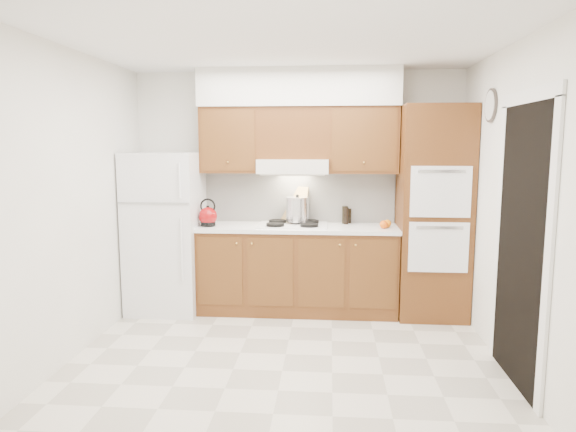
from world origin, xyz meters
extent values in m
plane|color=beige|center=(0.00, 0.00, 0.00)|extent=(3.60, 3.60, 0.00)
plane|color=white|center=(0.00, 0.00, 2.60)|extent=(3.60, 3.60, 0.00)
cube|color=white|center=(0.00, 1.50, 1.30)|extent=(3.60, 0.02, 2.60)
cube|color=white|center=(-1.80, 0.00, 1.30)|extent=(0.02, 3.00, 2.60)
cube|color=white|center=(1.80, 0.00, 1.30)|extent=(0.02, 3.00, 2.60)
cube|color=white|center=(-1.41, 1.14, 0.86)|extent=(0.75, 0.72, 1.72)
cube|color=brown|center=(0.02, 1.20, 0.45)|extent=(2.11, 0.60, 0.90)
cube|color=white|center=(0.03, 1.19, 0.92)|extent=(2.13, 0.62, 0.04)
cube|color=white|center=(0.02, 1.49, 1.22)|extent=(2.11, 0.03, 0.56)
cube|color=brown|center=(1.44, 1.18, 1.10)|extent=(0.70, 0.65, 2.20)
cube|color=brown|center=(-0.71, 1.33, 1.85)|extent=(0.63, 0.33, 0.70)
cube|color=brown|center=(0.72, 1.33, 1.85)|extent=(0.73, 0.33, 0.70)
cube|color=silver|center=(-0.02, 1.27, 1.57)|extent=(0.75, 0.45, 0.15)
cube|color=brown|center=(-0.02, 1.33, 1.92)|extent=(0.75, 0.33, 0.55)
cube|color=silver|center=(0.03, 1.32, 2.40)|extent=(2.13, 0.36, 0.40)
cube|color=white|center=(-0.02, 1.21, 0.95)|extent=(0.74, 0.50, 0.01)
cube|color=black|center=(1.79, -0.35, 1.05)|extent=(0.02, 0.90, 2.10)
cylinder|color=#3F3833|center=(1.79, 0.55, 2.15)|extent=(0.02, 0.30, 0.30)
sphere|color=maroon|center=(-0.92, 1.09, 1.05)|extent=(0.24, 0.24, 0.20)
cube|color=tan|center=(-0.02, 1.45, 1.14)|extent=(0.32, 0.22, 0.40)
cylinder|color=silver|center=(0.01, 1.32, 1.10)|extent=(0.27, 0.27, 0.26)
cylinder|color=black|center=(0.55, 1.36, 1.03)|extent=(0.06, 0.06, 0.18)
cylinder|color=black|center=(0.53, 1.39, 1.04)|extent=(0.08, 0.08, 0.20)
cylinder|color=black|center=(0.58, 1.45, 1.02)|extent=(0.07, 0.07, 0.16)
sphere|color=orange|center=(0.97, 1.17, 0.98)|extent=(0.09, 0.09, 0.08)
sphere|color=#FF640D|center=(0.93, 1.09, 0.98)|extent=(0.10, 0.10, 0.09)
camera|label=1|loc=(0.36, -4.23, 1.81)|focal=32.00mm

